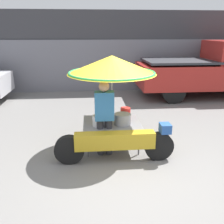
# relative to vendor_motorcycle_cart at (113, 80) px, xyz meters

# --- Properties ---
(ground_plane) EXTENTS (36.00, 36.00, 0.00)m
(ground_plane) POSITION_rel_vendor_motorcycle_cart_xyz_m (0.28, -1.01, -1.53)
(ground_plane) COLOR slate
(shopfront_building) EXTENTS (28.00, 2.06, 3.28)m
(shopfront_building) POSITION_rel_vendor_motorcycle_cart_xyz_m (0.28, 6.61, 0.10)
(shopfront_building) COLOR #38383D
(shopfront_building) RESTS_ON ground
(vendor_motorcycle_cart) EXTENTS (2.34, 1.82, 2.00)m
(vendor_motorcycle_cart) POSITION_rel_vendor_motorcycle_cart_xyz_m (0.00, 0.00, 0.00)
(vendor_motorcycle_cart) COLOR black
(vendor_motorcycle_cart) RESTS_ON ground
(vendor_person) EXTENTS (0.38, 0.22, 1.55)m
(vendor_person) POSITION_rel_vendor_motorcycle_cart_xyz_m (-0.19, -0.25, -0.66)
(vendor_person) COLOR #2D2D33
(vendor_person) RESTS_ON ground
(pickup_truck) EXTENTS (5.47, 1.93, 2.13)m
(pickup_truck) POSITION_rel_vendor_motorcycle_cart_xyz_m (4.28, 4.23, -0.49)
(pickup_truck) COLOR black
(pickup_truck) RESTS_ON ground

